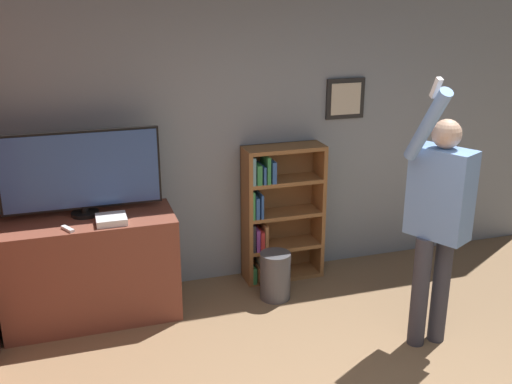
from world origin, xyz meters
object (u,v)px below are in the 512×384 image
Objects in this scene: person at (439,213)px; waste_bin at (275,276)px; game_console at (111,219)px; television at (81,172)px; bookshelf at (277,213)px.

waste_bin is (-0.89, 1.02, -0.86)m from person.
game_console reaches higher than waste_bin.
person is (2.43, -1.26, -0.17)m from television.
person is at bearing -48.94° from waste_bin.
waste_bin is at bearing -0.44° from game_console.
bookshelf is 1.65m from person.
waste_bin is at bearing -110.54° from bookshelf.
bookshelf is at bearing 5.34° from television.
bookshelf is (1.69, 0.16, -0.59)m from television.
person is at bearing -62.45° from bookshelf.
bookshelf is 0.61× the size of person.
television is 2.90× the size of waste_bin.
person reaches higher than game_console.
bookshelf is at bearing 69.46° from waste_bin.
television reaches higher than game_console.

